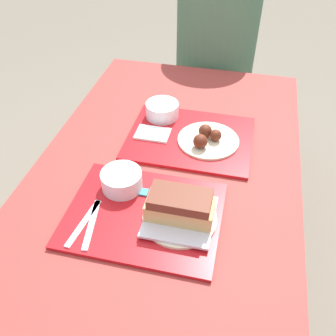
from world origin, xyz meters
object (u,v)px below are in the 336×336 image
at_px(bowl_coleslaw_near, 122,179).
at_px(tray_far, 190,138).
at_px(brisket_sandwich_plate, 180,210).
at_px(wings_plate_far, 207,138).
at_px(person_seated_across, 217,38).
at_px(bowl_coleslaw_far, 162,109).
at_px(tray_near, 144,215).

bearing_deg(bowl_coleslaw_near, tray_far, 62.63).
distance_m(brisket_sandwich_plate, wings_plate_far, 0.36).
bearing_deg(person_seated_across, bowl_coleslaw_far, -99.57).
relative_size(tray_near, brisket_sandwich_plate, 2.10).
height_order(bowl_coleslaw_far, wings_plate_far, same).
height_order(tray_far, bowl_coleslaw_far, bowl_coleslaw_far).
bearing_deg(person_seated_across, tray_far, -89.13).
height_order(tray_near, tray_far, same).
bearing_deg(tray_far, person_seated_across, 90.87).
xyz_separation_m(brisket_sandwich_plate, person_seated_across, (-0.05, 1.13, 0.00)).
height_order(bowl_coleslaw_near, wings_plate_far, same).
relative_size(tray_near, tray_far, 1.00).
relative_size(bowl_coleslaw_near, person_seated_across, 0.16).
bearing_deg(bowl_coleslaw_far, person_seated_across, 80.43).
xyz_separation_m(tray_near, person_seated_across, (0.05, 1.13, 0.05)).
distance_m(brisket_sandwich_plate, bowl_coleslaw_far, 0.50).
bearing_deg(wings_plate_far, person_seated_across, 95.38).
xyz_separation_m(tray_near, brisket_sandwich_plate, (0.10, -0.00, 0.04)).
bearing_deg(brisket_sandwich_plate, tray_far, 96.31).
bearing_deg(bowl_coleslaw_near, wings_plate_far, 52.17).
bearing_deg(wings_plate_far, bowl_coleslaw_near, -127.83).
distance_m(tray_near, tray_far, 0.38).
relative_size(tray_far, wings_plate_far, 2.03).
distance_m(bowl_coleslaw_near, brisket_sandwich_plate, 0.21).
distance_m(tray_far, bowl_coleslaw_far, 0.16).
bearing_deg(tray_near, bowl_coleslaw_near, 136.69).
bearing_deg(bowl_coleslaw_far, bowl_coleslaw_near, -93.90).
relative_size(tray_near, wings_plate_far, 2.03).
bearing_deg(bowl_coleslaw_near, person_seated_across, 82.52).
bearing_deg(tray_far, bowl_coleslaw_near, -117.37).
bearing_deg(brisket_sandwich_plate, tray_near, 179.96).
relative_size(tray_near, bowl_coleslaw_near, 3.53).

